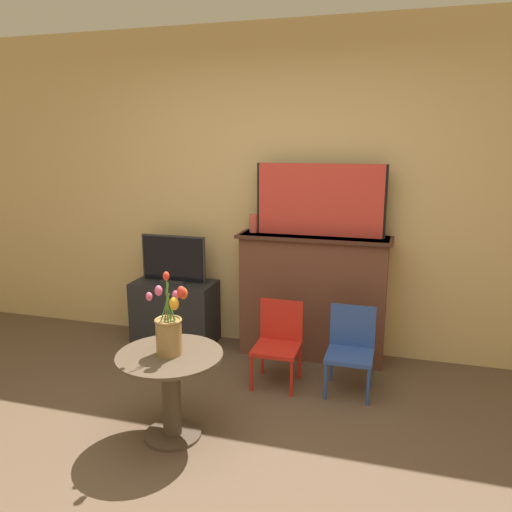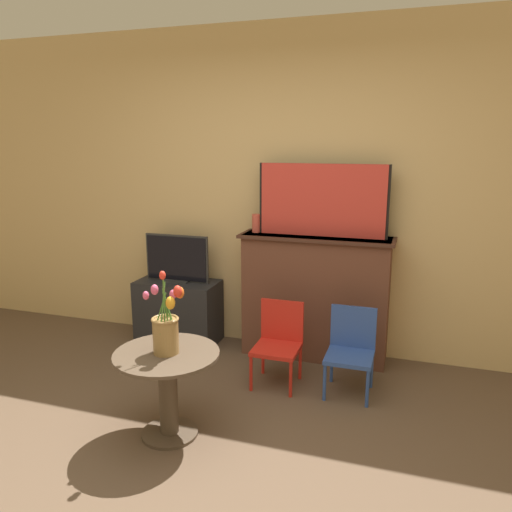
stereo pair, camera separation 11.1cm
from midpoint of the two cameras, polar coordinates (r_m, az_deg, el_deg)
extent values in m
plane|color=brown|center=(2.82, -8.04, -25.99)|extent=(14.00, 14.00, 0.00)
cube|color=tan|center=(4.22, 4.20, 7.27)|extent=(8.00, 0.06, 2.70)
cube|color=brown|center=(4.15, 7.50, -4.69)|extent=(1.18, 0.31, 1.03)
cube|color=#43271C|center=(4.02, 7.69, 2.10)|extent=(1.24, 0.35, 0.02)
cube|color=black|center=(3.99, 8.38, 6.32)|extent=(1.03, 0.02, 0.57)
cube|color=red|center=(3.98, 8.36, 6.30)|extent=(0.99, 0.02, 0.57)
cylinder|color=#CC4C3D|center=(4.14, 0.78, 3.76)|extent=(0.07, 0.07, 0.15)
cube|color=#232326|center=(4.55, -8.16, -6.26)|extent=(0.72, 0.38, 0.56)
cube|color=#2D2D2D|center=(4.46, -8.27, -2.79)|extent=(0.22, 0.12, 0.01)
cube|color=#2D2D2D|center=(4.42, -8.30, -0.25)|extent=(0.59, 0.02, 0.42)
cube|color=black|center=(4.42, -8.36, -0.28)|extent=(0.56, 0.02, 0.39)
cylinder|color=red|center=(3.69, 0.34, -13.28)|extent=(0.02, 0.02, 0.27)
cylinder|color=red|center=(3.62, 4.88, -13.87)|extent=(0.02, 0.02, 0.27)
cylinder|color=red|center=(3.94, 1.66, -11.49)|extent=(0.02, 0.02, 0.27)
cylinder|color=red|center=(3.88, 5.90, -11.99)|extent=(0.02, 0.02, 0.27)
cube|color=red|center=(3.72, 3.23, -10.56)|extent=(0.33, 0.33, 0.03)
cube|color=red|center=(3.79, 3.85, -7.32)|extent=(0.33, 0.02, 0.31)
cylinder|color=#2D4C99|center=(3.61, 8.74, -14.10)|extent=(0.02, 0.02, 0.27)
cylinder|color=#2D4C99|center=(3.58, 13.51, -14.55)|extent=(0.02, 0.02, 0.27)
cylinder|color=#2D4C99|center=(3.87, 9.47, -12.19)|extent=(0.02, 0.02, 0.27)
cylinder|color=#2D4C99|center=(3.84, 13.89, -12.58)|extent=(0.02, 0.02, 0.27)
cube|color=#2D4C99|center=(3.66, 11.51, -11.23)|extent=(0.33, 0.33, 0.03)
cube|color=#2D4C99|center=(3.73, 11.91, -7.92)|extent=(0.33, 0.02, 0.31)
cylinder|color=#4C3D2D|center=(3.30, -8.81, -19.33)|extent=(0.35, 0.35, 0.02)
cylinder|color=#4C3D2D|center=(3.18, -8.97, -15.49)|extent=(0.11, 0.11, 0.52)
cylinder|color=#4C3D2D|center=(3.06, -9.16, -11.02)|extent=(0.63, 0.63, 0.02)
cylinder|color=olive|center=(3.01, -9.23, -9.02)|extent=(0.15, 0.15, 0.21)
torus|color=olive|center=(2.98, -9.31, -7.15)|extent=(0.16, 0.16, 0.02)
cylinder|color=#477A2D|center=(2.94, -9.09, -6.80)|extent=(0.05, 0.04, 0.20)
ellipsoid|color=orange|center=(2.87, -8.66, -5.33)|extent=(0.05, 0.05, 0.08)
cylinder|color=#477A2D|center=(2.96, -9.86, -6.34)|extent=(0.07, 0.05, 0.23)
ellipsoid|color=#E0517A|center=(2.92, -11.42, -4.45)|extent=(0.04, 0.04, 0.05)
cylinder|color=#477A2D|center=(2.99, -9.06, -6.43)|extent=(0.01, 0.08, 0.20)
ellipsoid|color=#E0517A|center=(3.01, -8.45, -4.38)|extent=(0.04, 0.04, 0.06)
cylinder|color=#477A2D|center=(2.92, -9.40, -5.39)|extent=(0.02, 0.04, 0.36)
ellipsoid|color=red|center=(2.83, -9.55, -2.19)|extent=(0.04, 0.04, 0.05)
cylinder|color=#477A2D|center=(2.95, -8.83, -6.26)|extent=(0.07, 0.03, 0.24)
ellipsoid|color=orange|center=(2.91, -7.62, -4.18)|extent=(0.05, 0.05, 0.07)
cylinder|color=#477A2D|center=(2.93, -9.57, -5.88)|extent=(0.02, 0.10, 0.29)
ellipsoid|color=#E0517A|center=(2.80, -10.41, -3.81)|extent=(0.04, 0.04, 0.06)
cylinder|color=#477A2D|center=(2.94, -8.91, -6.16)|extent=(0.08, 0.02, 0.26)
ellipsoid|color=red|center=(2.87, -7.86, -4.04)|extent=(0.05, 0.05, 0.07)
camera|label=1|loc=(0.06, -89.10, 0.21)|focal=35.00mm
camera|label=2|loc=(0.06, 90.90, -0.21)|focal=35.00mm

